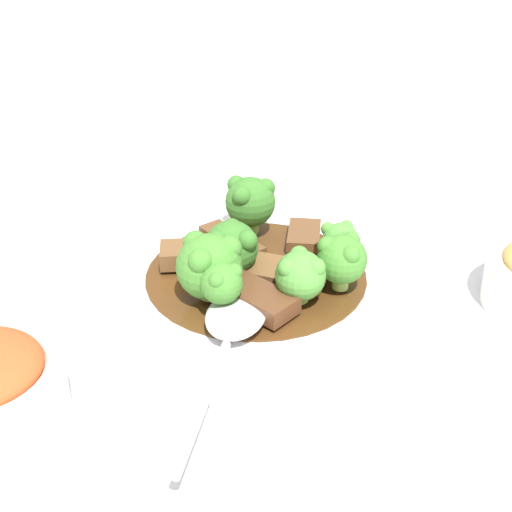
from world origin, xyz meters
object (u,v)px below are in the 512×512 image
at_px(broccoli_floret_0, 209,265).
at_px(sauce_dish, 104,201).
at_px(broccoli_floret_1, 342,258).
at_px(beef_strip_1, 232,242).
at_px(serving_spoon, 233,324).
at_px(beef_strip_3, 190,254).
at_px(broccoli_floret_6, 221,283).
at_px(main_plate, 256,279).
at_px(beef_strip_2, 257,298).
at_px(broccoli_floret_2, 232,249).
at_px(beef_strip_0, 284,273).
at_px(beef_strip_4, 304,235).
at_px(broccoli_floret_3, 250,201).
at_px(broccoli_floret_5, 300,274).
at_px(broccoli_floret_4, 341,241).

bearing_deg(broccoli_floret_0, sauce_dish, 109.21).
bearing_deg(broccoli_floret_1, beef_strip_1, 130.81).
bearing_deg(broccoli_floret_0, serving_spoon, -80.29).
bearing_deg(beef_strip_3, broccoli_floret_6, -80.98).
relative_size(main_plate, beef_strip_2, 4.36).
relative_size(beef_strip_1, broccoli_floret_6, 1.66).
bearing_deg(broccoli_floret_2, beef_strip_0, -15.37).
height_order(beef_strip_4, broccoli_floret_0, broccoli_floret_0).
relative_size(beef_strip_1, serving_spoon, 0.39).
height_order(beef_strip_3, broccoli_floret_1, broccoli_floret_1).
bearing_deg(broccoli_floret_3, broccoli_floret_6, -111.47).
distance_m(main_plate, broccoli_floret_6, 0.08).
height_order(beef_strip_0, broccoli_floret_1, broccoli_floret_1).
relative_size(main_plate, broccoli_floret_5, 7.00).
relative_size(beef_strip_0, beef_strip_4, 1.42).
xyz_separation_m(beef_strip_1, broccoli_floret_6, (-0.03, -0.10, 0.02)).
relative_size(broccoli_floret_4, broccoli_floret_6, 0.91).
bearing_deg(broccoli_floret_0, beef_strip_2, -33.41).
bearing_deg(beef_strip_4, beef_strip_0, -120.20).
height_order(broccoli_floret_4, broccoli_floret_5, broccoli_floret_5).
bearing_deg(broccoli_floret_4, broccoli_floret_5, -137.21).
bearing_deg(beef_strip_2, broccoli_floret_2, 102.44).
relative_size(beef_strip_3, broccoli_floret_6, 1.25).
relative_size(main_plate, beef_strip_1, 4.14).
distance_m(beef_strip_1, broccoli_floret_0, 0.09).
relative_size(beef_strip_0, broccoli_floret_2, 1.65).
bearing_deg(main_plate, broccoli_floret_5, -65.20).
xyz_separation_m(beef_strip_4, sauce_dish, (-0.18, 0.15, -0.02)).
bearing_deg(broccoli_floret_4, broccoli_floret_3, 128.33).
relative_size(beef_strip_2, broccoli_floret_6, 1.58).
distance_m(broccoli_floret_0, broccoli_floret_4, 0.12).
distance_m(beef_strip_1, beef_strip_3, 0.05).
distance_m(broccoli_floret_2, serving_spoon, 0.08).
xyz_separation_m(beef_strip_4, serving_spoon, (-0.09, -0.13, 0.00)).
bearing_deg(broccoli_floret_4, sauce_dish, 134.12).
distance_m(beef_strip_2, broccoli_floret_3, 0.13).
xyz_separation_m(beef_strip_2, broccoli_floret_2, (-0.01, 0.05, 0.02)).
bearing_deg(beef_strip_2, sauce_dish, 114.50).
bearing_deg(serving_spoon, beef_strip_0, 49.02).
bearing_deg(main_plate, beef_strip_4, 38.25).
xyz_separation_m(beef_strip_1, broccoli_floret_3, (0.02, 0.03, 0.03)).
xyz_separation_m(main_plate, beef_strip_3, (-0.05, 0.03, 0.02)).
bearing_deg(sauce_dish, broccoli_floret_6, -71.64).
bearing_deg(main_plate, serving_spoon, -113.96).
xyz_separation_m(broccoli_floret_0, broccoli_floret_5, (0.07, -0.02, -0.00)).
distance_m(beef_strip_0, broccoli_floret_6, 0.08).
bearing_deg(beef_strip_0, broccoli_floret_1, -31.09).
distance_m(beef_strip_1, broccoli_floret_5, 0.11).
height_order(beef_strip_2, broccoli_floret_1, broccoli_floret_1).
xyz_separation_m(broccoli_floret_4, serving_spoon, (-0.11, -0.07, -0.02)).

